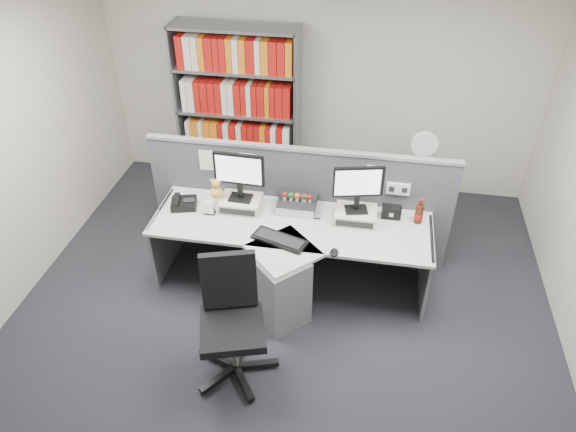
% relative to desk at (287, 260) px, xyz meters
% --- Properties ---
extents(ground, '(5.50, 5.50, 0.00)m').
position_rel_desk_xyz_m(ground, '(0.00, -0.60, -0.46)').
color(ground, '#27292E').
rests_on(ground, ground).
extents(room_shell, '(5.04, 5.54, 2.72)m').
position_rel_desk_xyz_m(room_shell, '(0.00, -0.60, 1.33)').
color(room_shell, beige).
rests_on(room_shell, ground).
extents(partition, '(3.00, 0.08, 1.27)m').
position_rel_desk_xyz_m(partition, '(0.00, 0.65, 0.19)').
color(partition, '#4B4D55').
rests_on(partition, ground).
extents(desk, '(2.60, 1.20, 0.72)m').
position_rel_desk_xyz_m(desk, '(0.00, 0.00, 0.00)').
color(desk, beige).
rests_on(desk, ground).
extents(monitor_riser_left, '(0.38, 0.31, 0.10)m').
position_rel_desk_xyz_m(monitor_riser_left, '(-0.52, 0.38, 0.31)').
color(monitor_riser_left, beige).
rests_on(monitor_riser_left, desk).
extents(monitor_riser_right, '(0.38, 0.31, 0.10)m').
position_rel_desk_xyz_m(monitor_riser_right, '(0.58, 0.38, 0.31)').
color(monitor_riser_right, beige).
rests_on(monitor_riser_right, desk).
extents(monitor_left, '(0.48, 0.16, 0.49)m').
position_rel_desk_xyz_m(monitor_left, '(-0.52, 0.38, 0.66)').
color(monitor_left, black).
rests_on(monitor_left, monitor_riser_left).
extents(monitor_right, '(0.45, 0.19, 0.47)m').
position_rel_desk_xyz_m(monitor_right, '(0.58, 0.38, 0.64)').
color(monitor_right, black).
rests_on(monitor_right, monitor_riser_right).
extents(desktop_pc, '(0.36, 0.32, 0.10)m').
position_rel_desk_xyz_m(desktop_pc, '(0.02, 0.46, 0.31)').
color(desktop_pc, black).
rests_on(desktop_pc, desk).
extents(figurines, '(0.29, 0.05, 0.09)m').
position_rel_desk_xyz_m(figurines, '(0.03, 0.45, 0.41)').
color(figurines, beige).
rests_on(figurines, desktop_pc).
extents(keyboard, '(0.53, 0.34, 0.03)m').
position_rel_desk_xyz_m(keyboard, '(-0.06, -0.06, 0.28)').
color(keyboard, black).
rests_on(keyboard, desk).
extents(mouse, '(0.07, 0.12, 0.04)m').
position_rel_desk_xyz_m(mouse, '(0.44, -0.16, 0.29)').
color(mouse, black).
rests_on(mouse, desk).
extents(desk_phone, '(0.28, 0.27, 0.10)m').
position_rel_desk_xyz_m(desk_phone, '(-1.07, 0.30, 0.30)').
color(desk_phone, black).
rests_on(desk_phone, desk).
extents(desk_calendar, '(0.11, 0.08, 0.13)m').
position_rel_desk_xyz_m(desk_calendar, '(-0.79, 0.24, 0.32)').
color(desk_calendar, black).
rests_on(desk_calendar, desk).
extents(plush_toy, '(0.12, 0.12, 0.21)m').
position_rel_desk_xyz_m(plush_toy, '(-0.75, 0.36, 0.45)').
color(plush_toy, gold).
rests_on(plush_toy, monitor_riser_left).
extents(speaker, '(0.18, 0.10, 0.12)m').
position_rel_desk_xyz_m(speaker, '(0.91, 0.47, 0.32)').
color(speaker, black).
rests_on(speaker, desk).
extents(cola_bottle, '(0.08, 0.08, 0.26)m').
position_rel_desk_xyz_m(cola_bottle, '(1.16, 0.44, 0.36)').
color(cola_bottle, '#3F190A').
rests_on(cola_bottle, desk).
extents(shelving_unit, '(1.41, 0.40, 2.00)m').
position_rel_desk_xyz_m(shelving_unit, '(-0.90, 1.85, 0.52)').
color(shelving_unit, slate).
rests_on(shelving_unit, ground).
extents(filing_cabinet, '(0.45, 0.61, 0.70)m').
position_rel_desk_xyz_m(filing_cabinet, '(1.20, 1.40, -0.11)').
color(filing_cabinet, slate).
rests_on(filing_cabinet, ground).
extents(desk_fan, '(0.28, 0.17, 0.47)m').
position_rel_desk_xyz_m(desk_fan, '(1.20, 1.40, 0.54)').
color(desk_fan, white).
rests_on(desk_fan, filing_cabinet).
extents(office_chair, '(0.70, 0.68, 1.06)m').
position_rel_desk_xyz_m(office_chair, '(-0.29, -0.87, 0.11)').
color(office_chair, silver).
rests_on(office_chair, ground).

